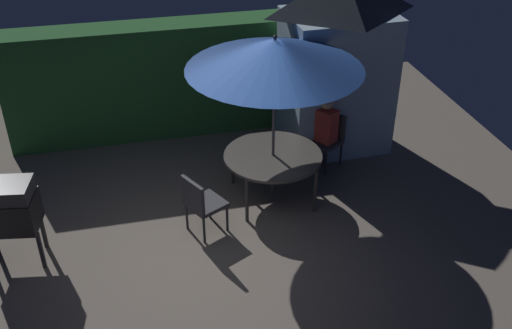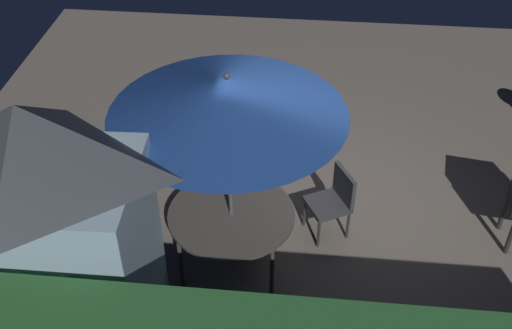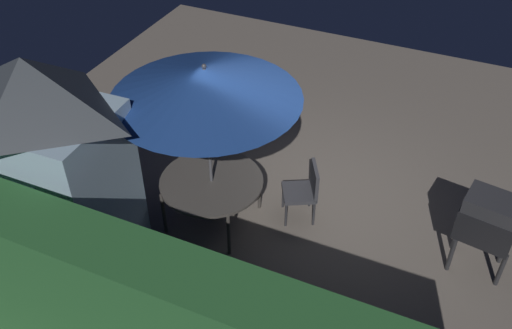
{
  "view_description": "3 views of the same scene",
  "coord_description": "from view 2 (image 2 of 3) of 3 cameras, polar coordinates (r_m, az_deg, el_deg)",
  "views": [
    {
      "loc": [
        -0.81,
        -6.22,
        5.27
      ],
      "look_at": [
        0.81,
        0.66,
        0.85
      ],
      "focal_mm": 42.17,
      "sensor_mm": 36.0,
      "label": 1
    },
    {
      "loc": [
        0.35,
        6.16,
        5.62
      ],
      "look_at": [
        0.94,
        0.3,
        0.88
      ],
      "focal_mm": 44.18,
      "sensor_mm": 36.0,
      "label": 2
    },
    {
      "loc": [
        -1.87,
        6.22,
        5.84
      ],
      "look_at": [
        0.62,
        0.69,
        0.96
      ],
      "focal_mm": 39.8,
      "sensor_mm": 36.0,
      "label": 3
    }
  ],
  "objects": [
    {
      "name": "chair_near_shed",
      "position": [
        7.01,
        -12.13,
        -9.05
      ],
      "size": [
        0.64,
        0.64,
        0.9
      ],
      "color": "#38383D",
      "rests_on": "ground"
    },
    {
      "name": "garden_shed",
      "position": [
        5.99,
        -17.95,
        -6.73
      ],
      "size": [
        1.83,
        1.4,
        3.0
      ],
      "color": "#9EBCD1",
      "rests_on": "ground"
    },
    {
      "name": "patio_umbrella",
      "position": [
        6.17,
        -2.6,
        6.14
      ],
      "size": [
        2.42,
        2.42,
        2.56
      ],
      "color": "#4C4C51",
      "rests_on": "ground"
    },
    {
      "name": "person_in_red",
      "position": [
        6.83,
        -11.73,
        -7.34
      ],
      "size": [
        0.39,
        0.42,
        1.26
      ],
      "color": "#CC3D33",
      "rests_on": "ground"
    },
    {
      "name": "ground_plane",
      "position": [
        8.35,
        6.68,
        -3.86
      ],
      "size": [
        11.0,
        11.0,
        0.0
      ],
      "primitive_type": "plane",
      "color": "#6B6056"
    },
    {
      "name": "patio_table",
      "position": [
        7.16,
        -2.24,
        -4.7
      ],
      "size": [
        1.45,
        1.45,
        0.75
      ],
      "color": "#47423D",
      "rests_on": "ground"
    },
    {
      "name": "chair_far_side",
      "position": [
        7.69,
        7.07,
        -3.08
      ],
      "size": [
        0.63,
        0.62,
        0.9
      ],
      "color": "#38383D",
      "rests_on": "ground"
    }
  ]
}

